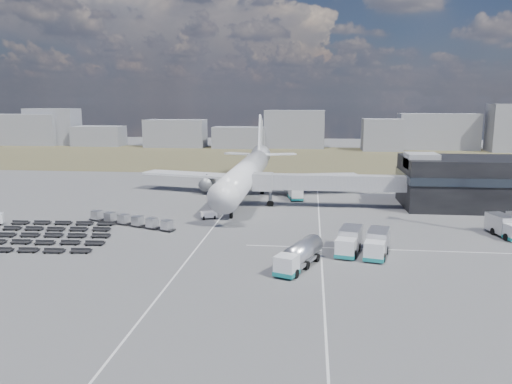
# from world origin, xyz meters

# --- Properties ---
(ground) EXTENTS (420.00, 420.00, 0.00)m
(ground) POSITION_xyz_m (0.00, 0.00, 0.00)
(ground) COLOR #565659
(ground) RESTS_ON ground
(grass_strip) EXTENTS (420.00, 90.00, 0.01)m
(grass_strip) POSITION_xyz_m (0.00, 110.00, 0.01)
(grass_strip) COLOR #4E4B2E
(grass_strip) RESTS_ON ground
(lane_markings) EXTENTS (47.12, 110.00, 0.01)m
(lane_markings) POSITION_xyz_m (9.77, 3.00, 0.01)
(lane_markings) COLOR silver
(lane_markings) RESTS_ON ground
(terminal) EXTENTS (30.40, 16.40, 11.00)m
(terminal) POSITION_xyz_m (47.77, 23.96, 5.25)
(terminal) COLOR black
(terminal) RESTS_ON ground
(jet_bridge) EXTENTS (30.30, 3.80, 7.05)m
(jet_bridge) POSITION_xyz_m (15.90, 20.42, 5.05)
(jet_bridge) COLOR #939399
(jet_bridge) RESTS_ON ground
(airliner) EXTENTS (51.59, 64.53, 17.62)m
(airliner) POSITION_xyz_m (0.00, 32.38, 5.29)
(airliner) COLOR white
(airliner) RESTS_ON ground
(skyline) EXTENTS (290.82, 25.42, 19.99)m
(skyline) POSITION_xyz_m (-15.46, 150.36, 7.52)
(skyline) COLOR gray
(skyline) RESTS_ON ground
(fuel_tanker) EXTENTS (6.23, 10.58, 3.34)m
(fuel_tanker) POSITION_xyz_m (13.06, -17.35, 1.67)
(fuel_tanker) COLOR white
(fuel_tanker) RESTS_ON ground
(pushback_tug) EXTENTS (3.30, 2.61, 1.34)m
(pushback_tug) POSITION_xyz_m (-4.00, 8.00, 0.67)
(pushback_tug) COLOR white
(pushback_tug) RESTS_ON ground
(catering_truck) EXTENTS (3.83, 6.83, 2.96)m
(catering_truck) POSITION_xyz_m (11.00, 28.24, 1.51)
(catering_truck) COLOR white
(catering_truck) RESTS_ON ground
(service_trucks_near) EXTENTS (8.21, 9.17, 3.16)m
(service_trucks_near) POSITION_xyz_m (21.74, -10.59, 1.72)
(service_trucks_near) COLOR white
(service_trucks_near) RESTS_ON ground
(uld_row) EXTENTS (17.39, 8.06, 1.64)m
(uld_row) POSITION_xyz_m (-16.29, 1.49, 0.98)
(uld_row) COLOR black
(uld_row) RESTS_ON ground
(baggage_dollies) EXTENTS (23.22, 18.60, 0.68)m
(baggage_dollies) POSITION_xyz_m (-27.69, -7.38, 0.34)
(baggage_dollies) COLOR black
(baggage_dollies) RESTS_ON ground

